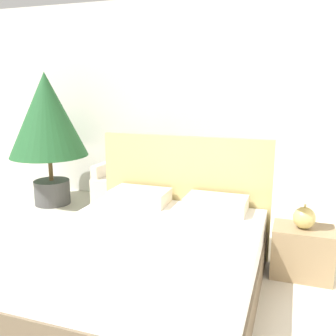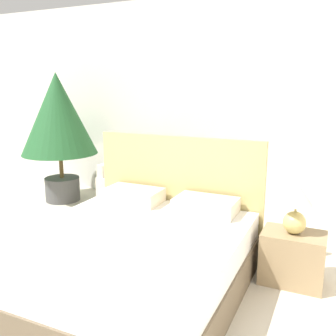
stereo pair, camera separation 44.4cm
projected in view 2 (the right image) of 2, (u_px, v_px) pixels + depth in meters
The scene contains 8 objects.
wall_back at pixel (210, 104), 5.21m from camera, with size 10.00×0.06×2.90m.
bed at pixel (135, 257), 3.15m from camera, with size 1.77×1.98×1.22m.
armchair_near_window_left at pixel (131, 187), 5.33m from camera, with size 0.72×0.67×0.96m.
armchair_near_window_right at pixel (192, 195), 4.95m from camera, with size 0.74×0.69×0.96m.
potted_palm at pixel (58, 118), 5.43m from camera, with size 1.10×1.10×1.90m.
nightstand at pixel (292, 258), 3.30m from camera, with size 0.54×0.37×0.46m.
table_lamp at pixel (296, 204), 3.19m from camera, with size 0.27×0.27×0.45m.
side_table at pixel (160, 195), 5.15m from camera, with size 0.33×0.33×0.46m.
Camera 2 is at (1.68, -1.40, 1.73)m, focal length 40.00 mm.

